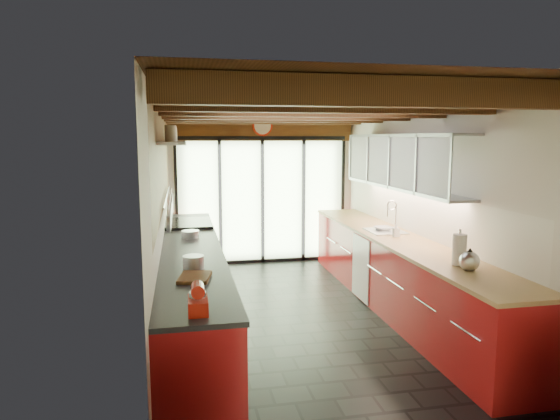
% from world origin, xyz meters
% --- Properties ---
extents(ground, '(5.50, 5.50, 0.00)m').
position_xyz_m(ground, '(0.00, 0.00, 0.00)').
color(ground, black).
rests_on(ground, ground).
extents(room_shell, '(5.50, 5.50, 5.50)m').
position_xyz_m(room_shell, '(0.00, 0.00, 1.65)').
color(room_shell, silver).
rests_on(room_shell, ground).
extents(ceiling_beams, '(3.14, 5.06, 4.90)m').
position_xyz_m(ceiling_beams, '(-0.00, 0.38, 2.46)').
color(ceiling_beams, '#593316').
rests_on(ceiling_beams, ground).
extents(glass_door, '(2.95, 0.10, 2.90)m').
position_xyz_m(glass_door, '(0.00, 2.69, 1.66)').
color(glass_door, '#C6EAAD').
rests_on(glass_door, ground).
extents(left_counter, '(0.68, 5.00, 0.92)m').
position_xyz_m(left_counter, '(-1.28, 0.00, 0.46)').
color(left_counter, '#AE1719').
rests_on(left_counter, ground).
extents(range_stove, '(0.66, 0.90, 0.97)m').
position_xyz_m(range_stove, '(-1.28, 1.45, 0.47)').
color(range_stove, silver).
rests_on(range_stove, ground).
extents(right_counter, '(0.68, 5.00, 0.92)m').
position_xyz_m(right_counter, '(1.27, 0.00, 0.46)').
color(right_counter, '#AE1719').
rests_on(right_counter, ground).
extents(sink_assembly, '(0.45, 0.52, 0.43)m').
position_xyz_m(sink_assembly, '(1.29, 0.40, 0.96)').
color(sink_assembly, silver).
rests_on(sink_assembly, right_counter).
extents(upper_cabinets_right, '(0.34, 3.00, 3.00)m').
position_xyz_m(upper_cabinets_right, '(1.43, 0.30, 1.85)').
color(upper_cabinets_right, silver).
rests_on(upper_cabinets_right, ground).
extents(left_wall_fixtures, '(0.28, 2.60, 0.96)m').
position_xyz_m(left_wall_fixtures, '(-1.47, 0.25, 1.80)').
color(left_wall_fixtures, silver).
rests_on(left_wall_fixtures, ground).
extents(stand_mixer, '(0.14, 0.25, 0.22)m').
position_xyz_m(stand_mixer, '(-1.27, -2.24, 1.01)').
color(stand_mixer, red).
rests_on(stand_mixer, left_counter).
extents(pot_large, '(0.23, 0.23, 0.13)m').
position_xyz_m(pot_large, '(-1.27, -1.03, 0.98)').
color(pot_large, silver).
rests_on(pot_large, left_counter).
extents(pot_small, '(0.27, 0.27, 0.09)m').
position_xyz_m(pot_small, '(-1.27, 0.51, 0.96)').
color(pot_small, silver).
rests_on(pot_small, left_counter).
extents(cutting_board, '(0.32, 0.41, 0.03)m').
position_xyz_m(cutting_board, '(-1.27, -1.38, 0.94)').
color(cutting_board, brown).
rests_on(cutting_board, left_counter).
extents(kettle, '(0.21, 0.25, 0.22)m').
position_xyz_m(kettle, '(1.27, -1.58, 1.02)').
color(kettle, silver).
rests_on(kettle, right_counter).
extents(paper_towel, '(0.14, 0.14, 0.36)m').
position_xyz_m(paper_towel, '(1.27, -1.40, 1.07)').
color(paper_towel, white).
rests_on(paper_towel, right_counter).
extents(soap_bottle, '(0.08, 0.08, 0.16)m').
position_xyz_m(soap_bottle, '(1.27, 0.05, 1.00)').
color(soap_bottle, silver).
rests_on(soap_bottle, right_counter).
extents(bowl, '(0.27, 0.27, 0.06)m').
position_xyz_m(bowl, '(1.27, 0.46, 0.95)').
color(bowl, silver).
rests_on(bowl, right_counter).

